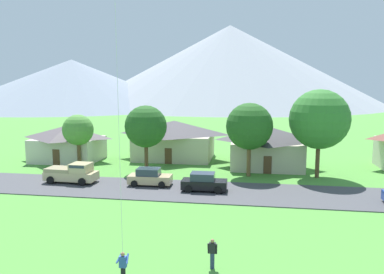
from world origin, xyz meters
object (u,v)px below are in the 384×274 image
tree_left_of_center (319,119)px  watcher_person (212,253)px  tree_near_left (78,130)px  parked_car_tan_west_end (150,177)px  house_left_center (174,139)px  parked_car_black_mid_west (204,182)px  tree_right_of_center (146,127)px  house_leftmost (267,146)px  pickup_truck_sand_west_side (72,173)px  tree_center (249,126)px  house_right_center (68,142)px

tree_left_of_center → watcher_person: tree_left_of_center is taller
tree_left_of_center → tree_near_left: bearing=178.0°
parked_car_tan_west_end → watcher_person: size_ratio=2.53×
house_left_center → parked_car_black_mid_west: size_ratio=2.55×
tree_right_of_center → parked_car_black_mid_west: 11.13m
house_leftmost → house_left_center: bearing=163.8°
house_left_center → tree_near_left: 12.58m
house_leftmost → parked_car_tan_west_end: house_leftmost is taller
tree_left_of_center → house_left_center: bearing=155.2°
house_leftmost → pickup_truck_sand_west_side: size_ratio=1.70×
watcher_person → tree_center: bearing=85.6°
house_leftmost → tree_center: tree_center is taller
tree_left_of_center → tree_right_of_center: (-18.79, -0.27, -1.08)m
pickup_truck_sand_west_side → watcher_person: pickup_truck_sand_west_side is taller
house_leftmost → tree_right_of_center: 14.65m
house_leftmost → house_left_center: (-12.06, 3.50, 0.08)m
tree_near_left → tree_right_of_center: 8.85m
house_leftmost → tree_left_of_center: size_ratio=0.95×
tree_right_of_center → tree_left_of_center: bearing=0.8°
tree_right_of_center → tree_center: bearing=-1.6°
tree_left_of_center → parked_car_tan_west_end: bearing=-159.9°
house_right_center → tree_right_of_center: tree_right_of_center is taller
house_leftmost → pickup_truck_sand_west_side: (-19.58, -10.84, -1.50)m
watcher_person → parked_car_tan_west_end: bearing=116.3°
parked_car_tan_west_end → house_leftmost: bearing=42.5°
house_left_center → parked_car_black_mid_west: house_left_center is taller
tree_left_of_center → tree_right_of_center: bearing=-179.2°
house_left_center → watcher_person: bearing=-74.5°
tree_left_of_center → tree_center: size_ratio=1.18×
tree_center → watcher_person: tree_center is taller
tree_right_of_center → watcher_person: tree_right_of_center is taller
parked_car_tan_west_end → watcher_person: 17.81m
house_right_center → tree_center: 24.11m
parked_car_tan_west_end → watcher_person: bearing=-63.7°
house_left_center → tree_near_left: tree_near_left is taller
parked_car_tan_west_end → pickup_truck_sand_west_side: pickup_truck_sand_west_side is taller
tree_right_of_center → pickup_truck_sand_west_side: bearing=-134.4°
tree_right_of_center → house_leftmost: bearing=19.2°
tree_left_of_center → tree_center: (-7.26, -0.60, -0.82)m
tree_center → parked_car_black_mid_west: tree_center is taller
tree_center → pickup_truck_sand_west_side: (-17.52, -5.77, -4.38)m
house_left_center → tree_near_left: bearing=-145.7°
house_left_center → tree_left_of_center: 19.35m
house_right_center → tree_near_left: 5.07m
pickup_truck_sand_west_side → house_leftmost: bearing=29.0°
house_right_center → pickup_truck_sand_west_side: size_ratio=1.67×
tree_center → watcher_person: (-1.64, -21.53, -4.56)m
pickup_truck_sand_west_side → watcher_person: (15.88, -15.77, -0.18)m
house_leftmost → parked_car_tan_west_end: bearing=-137.5°
house_leftmost → tree_center: (-2.07, -5.08, 2.88)m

